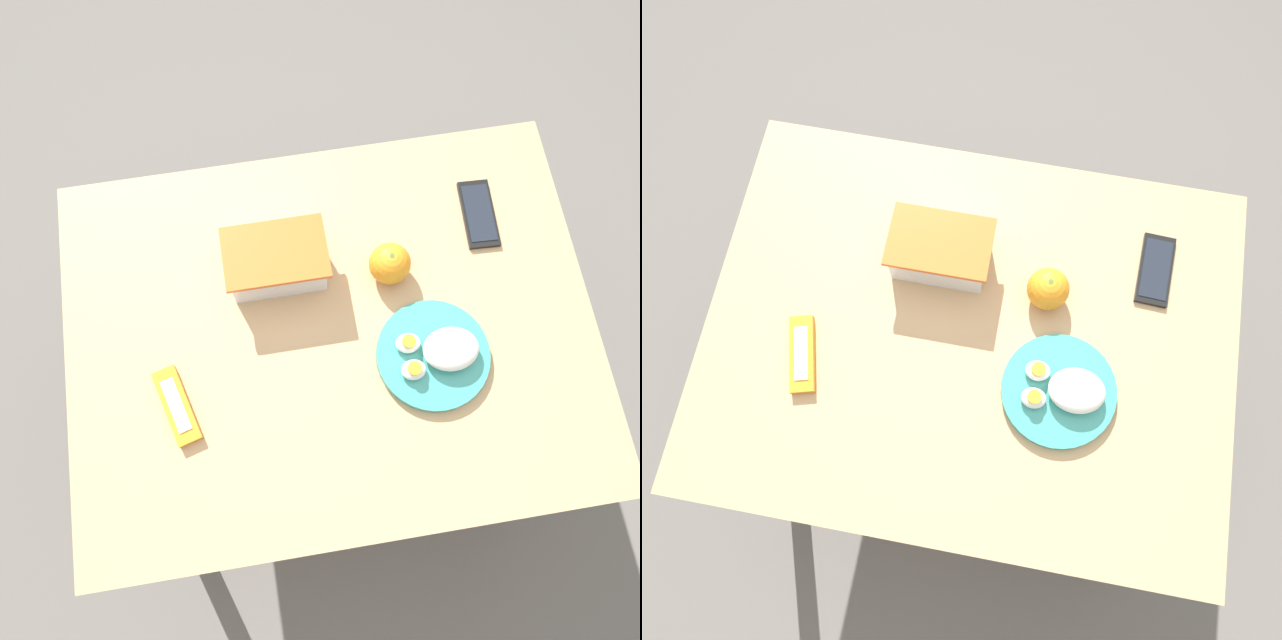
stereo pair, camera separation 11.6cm
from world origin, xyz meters
TOP-DOWN VIEW (x-y plane):
  - ground_plane at (0.00, 0.00)m, footprint 10.00×10.00m
  - table at (0.00, 0.00)m, footprint 1.01×0.78m
  - food_container at (-0.08, 0.14)m, footprint 0.19×0.13m
  - orange_fruit at (0.13, 0.10)m, footprint 0.08×0.08m
  - rice_plate at (0.18, -0.08)m, footprint 0.21×0.21m
  - candy_bar at (-0.30, -0.10)m, footprint 0.08×0.15m
  - cell_phone at (0.33, 0.19)m, footprint 0.07×0.15m

SIDE VIEW (x-z plane):
  - ground_plane at x=0.00m, z-range 0.00..0.00m
  - table at x=0.00m, z-range 0.26..1.01m
  - cell_phone at x=0.33m, z-range 0.75..0.76m
  - candy_bar at x=-0.30m, z-range 0.75..0.77m
  - rice_plate at x=0.18m, z-range 0.74..0.80m
  - orange_fruit at x=0.13m, z-range 0.75..0.83m
  - food_container at x=-0.08m, z-range 0.75..0.84m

